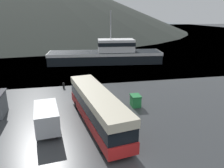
% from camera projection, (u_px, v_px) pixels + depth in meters
% --- Properties ---
extents(water_surface, '(240.00, 240.00, 0.00)m').
position_uv_depth(water_surface, '(71.00, 30.00, 145.97)').
color(water_surface, slate).
rests_on(water_surface, ground).
extents(tour_bus, '(4.68, 13.12, 3.40)m').
position_uv_depth(tour_bus, '(97.00, 107.00, 21.28)').
color(tour_bus, red).
rests_on(tour_bus, ground).
extents(delivery_van, '(2.85, 6.60, 2.31)m').
position_uv_depth(delivery_van, '(46.00, 115.00, 21.02)').
color(delivery_van, silver).
rests_on(delivery_van, ground).
extents(fishing_boat, '(25.22, 8.38, 11.21)m').
position_uv_depth(fishing_boat, '(107.00, 54.00, 48.55)').
color(fishing_boat, black).
rests_on(fishing_boat, water_surface).
extents(storage_bin, '(1.13, 1.48, 1.40)m').
position_uv_depth(storage_bin, '(136.00, 101.00, 25.92)').
color(storage_bin, green).
rests_on(storage_bin, ground).
extents(mooring_bollard, '(0.34, 0.34, 0.87)m').
position_uv_depth(mooring_bollard, '(64.00, 85.00, 32.29)').
color(mooring_bollard, black).
rests_on(mooring_bollard, ground).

